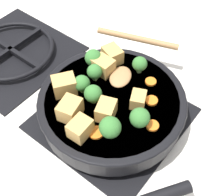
# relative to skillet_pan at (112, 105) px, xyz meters

# --- Properties ---
(ground_plane) EXTENTS (2.40, 2.40, 0.00)m
(ground_plane) POSITION_rel_skillet_pan_xyz_m (0.00, 0.00, -0.06)
(ground_plane) COLOR white
(front_burner_grate) EXTENTS (0.31, 0.31, 0.03)m
(front_burner_grate) POSITION_rel_skillet_pan_xyz_m (0.00, 0.00, -0.04)
(front_burner_grate) COLOR black
(front_burner_grate) RESTS_ON ground_plane
(rear_burner_grate) EXTENTS (0.31, 0.31, 0.03)m
(rear_burner_grate) POSITION_rel_skillet_pan_xyz_m (0.00, 0.36, -0.04)
(rear_burner_grate) COLOR black
(rear_burner_grate) RESTS_ON ground_plane
(skillet_pan) EXTENTS (0.36, 0.41, 0.05)m
(skillet_pan) POSITION_rel_skillet_pan_xyz_m (0.00, 0.00, 0.00)
(skillet_pan) COLOR black
(skillet_pan) RESTS_ON front_burner_grate
(wooden_spoon) EXTENTS (0.22, 0.21, 0.02)m
(wooden_spoon) POSITION_rel_skillet_pan_xyz_m (0.13, 0.05, 0.03)
(wooden_spoon) COLOR #A87A4C
(wooden_spoon) RESTS_ON skillet_pan
(tofu_cube_center_large) EXTENTS (0.06, 0.06, 0.04)m
(tofu_cube_center_large) POSITION_rel_skillet_pan_xyz_m (-0.05, 0.10, 0.04)
(tofu_cube_center_large) COLOR tan
(tofu_cube_center_large) RESTS_ON skillet_pan
(tofu_cube_near_handle) EXTENTS (0.05, 0.04, 0.04)m
(tofu_cube_near_handle) POSITION_rel_skillet_pan_xyz_m (-0.11, -0.01, 0.04)
(tofu_cube_near_handle) COLOR tan
(tofu_cube_near_handle) RESTS_ON skillet_pan
(tofu_cube_east_chunk) EXTENTS (0.05, 0.06, 0.04)m
(tofu_cube_east_chunk) POSITION_rel_skillet_pan_xyz_m (0.09, 0.07, 0.04)
(tofu_cube_east_chunk) COLOR tan
(tofu_cube_east_chunk) RESTS_ON skillet_pan
(tofu_cube_west_chunk) EXTENTS (0.05, 0.04, 0.03)m
(tofu_cube_west_chunk) POSITION_rel_skillet_pan_xyz_m (0.02, -0.05, 0.04)
(tofu_cube_west_chunk) COLOR tan
(tofu_cube_west_chunk) RESTS_ON skillet_pan
(tofu_cube_back_piece) EXTENTS (0.06, 0.05, 0.04)m
(tofu_cube_back_piece) POSITION_rel_skillet_pan_xyz_m (-0.09, 0.04, 0.04)
(tofu_cube_back_piece) COLOR tan
(tofu_cube_back_piece) RESTS_ON skillet_pan
(tofu_cube_front_piece) EXTENTS (0.05, 0.05, 0.04)m
(tofu_cube_front_piece) POSITION_rel_skillet_pan_xyz_m (-0.04, -0.02, 0.04)
(tofu_cube_front_piece) COLOR tan
(tofu_cube_front_piece) RESTS_ON skillet_pan
(tofu_cube_mid_small) EXTENTS (0.04, 0.05, 0.04)m
(tofu_cube_mid_small) POSITION_rel_skillet_pan_xyz_m (0.05, 0.07, 0.04)
(tofu_cube_mid_small) COLOR tan
(tofu_cube_mid_small) RESTS_ON skillet_pan
(broccoli_floret_near_spoon) EXTENTS (0.03, 0.03, 0.04)m
(broccoli_floret_near_spoon) POSITION_rel_skillet_pan_xyz_m (0.10, -0.00, 0.05)
(broccoli_floret_near_spoon) COLOR #709956
(broccoli_floret_near_spoon) RESTS_ON skillet_pan
(broccoli_floret_center_top) EXTENTS (0.04, 0.04, 0.05)m
(broccoli_floret_center_top) POSITION_rel_skillet_pan_xyz_m (-0.03, 0.03, 0.05)
(broccoli_floret_center_top) COLOR #709956
(broccoli_floret_center_top) RESTS_ON skillet_pan
(broccoli_floret_east_rim) EXTENTS (0.04, 0.04, 0.05)m
(broccoli_floret_east_rim) POSITION_rel_skillet_pan_xyz_m (-0.02, -0.09, 0.05)
(broccoli_floret_east_rim) COLOR #709956
(broccoli_floret_east_rim) RESTS_ON skillet_pan
(broccoli_floret_west_rim) EXTENTS (0.04, 0.04, 0.05)m
(broccoli_floret_west_rim) POSITION_rel_skillet_pan_xyz_m (-0.08, -0.06, 0.05)
(broccoli_floret_west_rim) COLOR #709956
(broccoli_floret_west_rim) RESTS_ON skillet_pan
(broccoli_floret_north_edge) EXTENTS (0.03, 0.03, 0.04)m
(broccoli_floret_north_edge) POSITION_rel_skillet_pan_xyz_m (0.02, 0.07, 0.05)
(broccoli_floret_north_edge) COLOR #709956
(broccoli_floret_north_edge) RESTS_ON skillet_pan
(broccoli_floret_south_cluster) EXTENTS (0.04, 0.04, 0.05)m
(broccoli_floret_south_cluster) POSITION_rel_skillet_pan_xyz_m (0.05, 0.10, 0.05)
(broccoli_floret_south_cluster) COLOR #709956
(broccoli_floret_south_cluster) RESTS_ON skillet_pan
(broccoli_floret_mid_floret) EXTENTS (0.04, 0.04, 0.04)m
(broccoli_floret_mid_floret) POSITION_rel_skillet_pan_xyz_m (-0.02, 0.07, 0.05)
(broccoli_floret_mid_floret) COLOR #709956
(broccoli_floret_mid_floret) RESTS_ON skillet_pan
(carrot_slice_orange_thin) EXTENTS (0.03, 0.03, 0.01)m
(carrot_slice_orange_thin) POSITION_rel_skillet_pan_xyz_m (-0.09, -0.03, 0.02)
(carrot_slice_orange_thin) COLOR orange
(carrot_slice_orange_thin) RESTS_ON skillet_pan
(carrot_slice_near_center) EXTENTS (0.03, 0.03, 0.01)m
(carrot_slice_near_center) POSITION_rel_skillet_pan_xyz_m (0.05, -0.07, 0.02)
(carrot_slice_near_center) COLOR orange
(carrot_slice_near_center) RESTS_ON skillet_pan
(carrot_slice_edge_slice) EXTENTS (0.03, 0.03, 0.01)m
(carrot_slice_edge_slice) POSITION_rel_skillet_pan_xyz_m (0.09, -0.04, 0.02)
(carrot_slice_edge_slice) COLOR orange
(carrot_slice_edge_slice) RESTS_ON skillet_pan
(carrot_slice_under_broccoli) EXTENTS (0.03, 0.03, 0.01)m
(carrot_slice_under_broccoli) POSITION_rel_skillet_pan_xyz_m (-0.01, -0.11, 0.02)
(carrot_slice_under_broccoli) COLOR orange
(carrot_slice_under_broccoli) RESTS_ON skillet_pan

